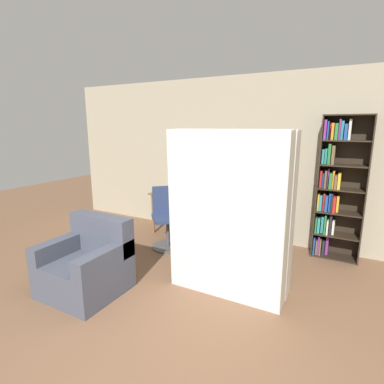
# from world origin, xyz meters

# --- Properties ---
(ground_plane) EXTENTS (16.00, 16.00, 0.00)m
(ground_plane) POSITION_xyz_m (0.00, 0.00, 0.00)
(ground_plane) COLOR brown
(wall_back) EXTENTS (8.00, 0.06, 2.70)m
(wall_back) POSITION_xyz_m (0.00, 3.21, 1.35)
(wall_back) COLOR tan
(wall_back) RESTS_ON ground
(desk) EXTENTS (1.28, 0.66, 0.74)m
(desk) POSITION_xyz_m (-1.27, 2.85, 0.65)
(desk) COLOR brown
(desk) RESTS_ON ground
(monitor) EXTENTS (0.63, 0.20, 0.52)m
(monitor) POSITION_xyz_m (-1.24, 3.06, 1.03)
(monitor) COLOR #B7B7BC
(monitor) RESTS_ON desk
(office_chair) EXTENTS (0.62, 0.62, 0.96)m
(office_chair) POSITION_xyz_m (-1.29, 2.17, 0.40)
(office_chair) COLOR #4C4C51
(office_chair) RESTS_ON ground
(bookshelf) EXTENTS (0.63, 0.33, 2.05)m
(bookshelf) POSITION_xyz_m (1.03, 3.04, 1.03)
(bookshelf) COLOR #2D2319
(bookshelf) RESTS_ON ground
(mattress_near) EXTENTS (1.31, 0.30, 1.87)m
(mattress_near) POSITION_xyz_m (0.06, 1.30, 0.93)
(mattress_near) COLOR silver
(mattress_near) RESTS_ON ground
(mattress_far) EXTENTS (1.31, 0.27, 1.87)m
(mattress_far) POSITION_xyz_m (0.06, 1.59, 0.93)
(mattress_far) COLOR silver
(mattress_far) RESTS_ON ground
(armchair) EXTENTS (0.85, 0.80, 0.85)m
(armchair) POSITION_xyz_m (-1.39, 0.63, 0.32)
(armchair) COLOR #474C5B
(armchair) RESTS_ON ground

